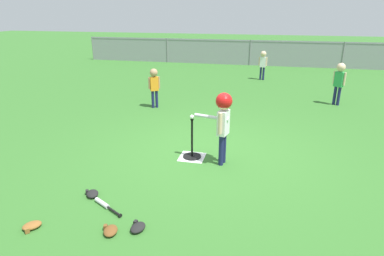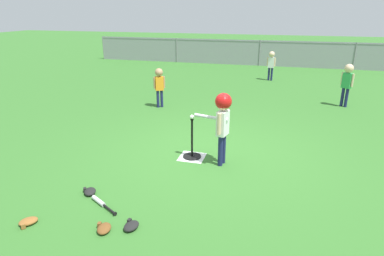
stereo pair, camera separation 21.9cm
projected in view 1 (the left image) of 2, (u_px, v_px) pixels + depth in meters
ground_plane at (211, 152)px, 6.01m from camera, size 60.00×60.00×0.00m
home_plate at (192, 157)px, 5.81m from camera, size 0.44×0.44×0.01m
batting_tee at (192, 151)px, 5.77m from camera, size 0.32×0.32×0.71m
baseball_on_tee at (192, 117)px, 5.55m from camera, size 0.07×0.07×0.07m
batter_child at (223, 114)px, 5.27m from camera, size 0.64×0.34×1.23m
fielder_deep_center at (154, 83)px, 8.51m from camera, size 0.27×0.21×1.04m
fielder_near_left at (263, 61)px, 11.93m from camera, size 0.31×0.21×1.05m
fielder_near_right at (339, 78)px, 8.73m from camera, size 0.28×0.24×1.14m
spare_bat_silver at (105, 205)px, 4.34m from camera, size 0.51×0.33×0.06m
glove_by_plate at (32, 226)px, 3.91m from camera, size 0.27×0.27×0.07m
glove_near_bats at (138, 227)px, 3.88m from camera, size 0.19×0.24×0.07m
glove_tossed_aside at (110, 231)px, 3.83m from camera, size 0.22×0.26×0.07m
glove_outfield_drop at (92, 194)px, 4.59m from camera, size 0.25×0.27×0.07m
outfield_fence at (250, 52)px, 15.09m from camera, size 16.06×0.06×1.15m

